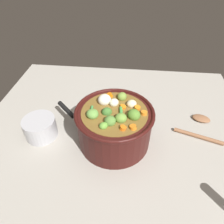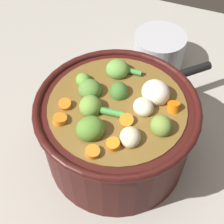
% 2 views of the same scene
% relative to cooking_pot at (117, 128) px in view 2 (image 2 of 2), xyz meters
% --- Properties ---
extents(ground_plane, '(1.10, 1.10, 0.00)m').
position_rel_cooking_pot_xyz_m(ground_plane, '(0.00, -0.00, -0.08)').
color(ground_plane, '#9E998E').
extents(cooking_pot, '(0.27, 0.27, 0.17)m').
position_rel_cooking_pot_xyz_m(cooking_pot, '(0.00, 0.00, 0.00)').
color(cooking_pot, '#38110F').
rests_on(cooking_pot, ground_plane).
extents(small_saucepan, '(0.19, 0.19, 0.08)m').
position_rel_cooking_pot_xyz_m(small_saucepan, '(-0.00, -0.28, -0.04)').
color(small_saucepan, '#ADADB2').
rests_on(small_saucepan, ground_plane).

